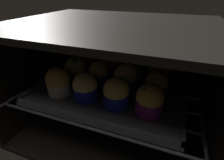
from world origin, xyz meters
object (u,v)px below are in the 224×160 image
Objects in this scene: baking_tray at (112,88)px; muffin_row2_col2 at (133,67)px; muffin_row1_col3 at (156,85)px; muffin_row2_col3 at (159,71)px; muffin_row0_col3 at (150,100)px; muffin_row1_col1 at (99,74)px; muffin_row2_col0 at (87,60)px; muffin_row1_col2 at (126,77)px; muffin_row0_col2 at (116,93)px; muffin_row1_col0 at (76,69)px; muffin_row0_col0 at (59,82)px; muffin_row0_col1 at (85,87)px; muffin_row2_col1 at (110,65)px.

muffin_row2_col2 is at bearing 63.44° from baking_tray.
muffin_row1_col3 is 9.18cm from muffin_row2_col3.
muffin_row2_col3 is at bearing 90.13° from muffin_row0_col3.
muffin_row1_col1 is 13.58cm from muffin_row2_col0.
muffin_row1_col2 is 1.06× the size of muffin_row1_col3.
muffin_row0_col2 is at bearing 179.38° from muffin_row0_col3.
muffin_row2_col0 is at bearing 145.99° from muffin_row0_col3.
muffin_row1_col3 is (13.97, -0.30, 4.11)cm from baking_tray.
muffin_row2_col0 is (-14.09, 9.53, 4.45)cm from baking_tray.
muffin_row1_col2 reaches higher than muffin_row0_col3.
muffin_row0_col0 is at bearing -90.99° from muffin_row1_col0.
muffin_row0_col2 is at bearing -0.21° from muffin_row0_col1.
muffin_row0_col1 is at bearing -117.11° from muffin_row2_col2.
muffin_row2_col2 is at bearing 2.69° from muffin_row2_col1.
muffin_row1_col2 reaches higher than muffin_row2_col1.
baking_tray is 5.30× the size of muffin_row2_col0.
muffin_row1_col1 reaches higher than muffin_row2_col1.
muffin_row0_col2 is 19.90cm from muffin_row2_col1.
muffin_row1_col0 is 8.85cm from muffin_row1_col1.
muffin_row1_col2 is 20.83cm from muffin_row2_col0.
muffin_row2_col1 is (9.87, -0.76, -0.44)cm from muffin_row2_col0.
muffin_row1_col3 is at bearing -0.58° from muffin_row1_col1.
muffin_row1_col3 reaches higher than muffin_row2_col1.
muffin_row0_col0 and muffin_row1_col0 have the same top height.
muffin_row1_col1 is 0.96× the size of muffin_row2_col3.
muffin_row0_col0 is 0.99× the size of muffin_row1_col2.
muffin_row1_col1 is 13.03cm from muffin_row2_col2.
muffin_row0_col3 is 1.01× the size of muffin_row1_col3.
muffin_row2_col0 is at bearing 134.77° from muffin_row1_col1.
muffin_row1_col0 reaches higher than muffin_row0_col2.
muffin_row0_col1 is 20.60cm from muffin_row1_col3.
muffin_row2_col1 is at bearing -177.31° from muffin_row2_col2.
muffin_row1_col1 is at bearing -1.76° from muffin_row1_col0.
muffin_row0_col2 is at bearing -63.46° from muffin_row2_col1.
muffin_row1_col3 is at bearing 24.94° from muffin_row0_col1.
muffin_row0_col0 reaches higher than muffin_row0_col1.
muffin_row1_col1 is at bearing -177.52° from muffin_row1_col2.
muffin_row1_col0 reaches higher than muffin_row0_col3.
muffin_row0_col3 is at bearing -89.87° from muffin_row2_col3.
baking_tray is 14.09cm from muffin_row1_col0.
muffin_row1_col0 is 1.05× the size of muffin_row1_col3.
muffin_row0_col3 is 20.19cm from muffin_row1_col1.
muffin_row2_col1 is (0.49, 17.76, -0.20)cm from muffin_row0_col1.
muffin_row0_col0 is at bearing -117.19° from muffin_row2_col1.
muffin_row2_col3 reaches higher than muffin_row0_col3.
baking_tray is 14.56cm from muffin_row1_col3.
baking_tray is 5.52× the size of muffin_row0_col3.
muffin_row1_col1 reaches higher than muffin_row0_col1.
baking_tray is at bearing 146.07° from muffin_row0_col3.
muffin_row0_col3 is (8.87, -0.10, -0.17)cm from muffin_row0_col2.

